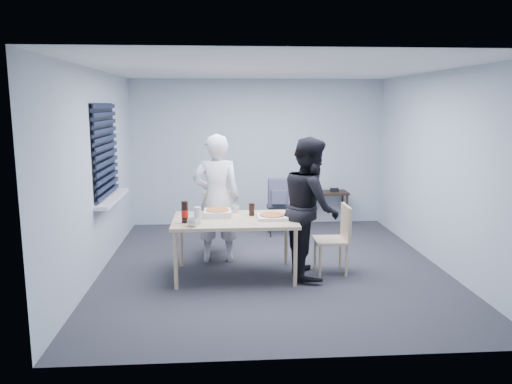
{
  "coord_description": "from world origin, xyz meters",
  "views": [
    {
      "loc": [
        -0.67,
        -6.44,
        2.16
      ],
      "look_at": [
        -0.2,
        0.1,
        1.0
      ],
      "focal_mm": 35.0,
      "sensor_mm": 36.0,
      "label": 1
    }
  ],
  "objects": [
    {
      "name": "soda_bottle",
      "position": [
        -1.11,
        -0.53,
        0.88
      ],
      "size": [
        0.08,
        0.08,
        0.27
      ],
      "rotation": [
        0.0,
        0.0,
        0.24
      ],
      "color": "black",
      "rests_on": "dining_table"
    },
    {
      "name": "pizza_box_a",
      "position": [
        -0.72,
        -0.19,
        0.79
      ],
      "size": [
        0.35,
        0.35,
        0.09
      ],
      "rotation": [
        0.0,
        0.0,
        -0.34
      ],
      "color": "silver",
      "rests_on": "dining_table"
    },
    {
      "name": "person_white",
      "position": [
        -0.73,
        0.29,
        0.89
      ],
      "size": [
        0.65,
        0.42,
        1.77
      ],
      "primitive_type": "imported",
      "rotation": [
        0.0,
        0.0,
        3.14
      ],
      "color": "silver",
      "rests_on": "ground"
    },
    {
      "name": "papers",
      "position": [
        1.0,
        2.31,
        0.61
      ],
      "size": [
        0.26,
        0.34,
        0.01
      ],
      "primitive_type": "cube",
      "rotation": [
        0.0,
        0.0,
        -0.07
      ],
      "color": "white",
      "rests_on": "side_table"
    },
    {
      "name": "side_table",
      "position": [
        1.15,
        2.28,
        0.53
      ],
      "size": [
        0.92,
        0.41,
        0.61
      ],
      "color": "black",
      "rests_on": "ground"
    },
    {
      "name": "chair_far",
      "position": [
        -0.73,
        0.69,
        0.51
      ],
      "size": [
        0.42,
        0.42,
        0.89
      ],
      "color": "beige",
      "rests_on": "ground"
    },
    {
      "name": "mug_b",
      "position": [
        -0.48,
        0.01,
        0.8
      ],
      "size": [
        0.1,
        0.1,
        0.09
      ],
      "primitive_type": "imported",
      "color": "silver",
      "rests_on": "dining_table"
    },
    {
      "name": "plastic_cups",
      "position": [
        -0.95,
        -0.6,
        0.85
      ],
      "size": [
        0.09,
        0.09,
        0.21
      ],
      "primitive_type": "cylinder",
      "rotation": [
        0.0,
        0.0,
        0.07
      ],
      "color": "silver",
      "rests_on": "dining_table"
    },
    {
      "name": "rubber_band",
      "position": [
        -0.26,
        -0.69,
        0.75
      ],
      "size": [
        0.07,
        0.07,
        0.0
      ],
      "primitive_type": "torus",
      "rotation": [
        0.0,
        0.0,
        0.4
      ],
      "color": "red",
      "rests_on": "dining_table"
    },
    {
      "name": "black_box",
      "position": [
        1.37,
        2.27,
        0.64
      ],
      "size": [
        0.14,
        0.1,
        0.06
      ],
      "primitive_type": "cube",
      "rotation": [
        0.0,
        0.0,
        0.03
      ],
      "color": "black",
      "rests_on": "side_table"
    },
    {
      "name": "chair_right",
      "position": [
        0.82,
        -0.32,
        0.51
      ],
      "size": [
        0.42,
        0.42,
        0.89
      ],
      "color": "beige",
      "rests_on": "ground"
    },
    {
      "name": "cola_glass",
      "position": [
        -0.28,
        -0.2,
        0.83
      ],
      "size": [
        0.09,
        0.09,
        0.16
      ],
      "primitive_type": "cylinder",
      "rotation": [
        0.0,
        0.0,
        -0.32
      ],
      "color": "black",
      "rests_on": "dining_table"
    },
    {
      "name": "room",
      "position": [
        -2.2,
        0.4,
        1.44
      ],
      "size": [
        5.0,
        5.0,
        5.0
      ],
      "color": "#2B2B2F",
      "rests_on": "ground"
    },
    {
      "name": "stool",
      "position": [
        0.27,
        1.62,
        0.38
      ],
      "size": [
        0.35,
        0.35,
        0.49
      ],
      "color": "black",
      "rests_on": "ground"
    },
    {
      "name": "pizza_box_b",
      "position": [
        -0.03,
        -0.37,
        0.77
      ],
      "size": [
        0.37,
        0.37,
        0.05
      ],
      "rotation": [
        0.0,
        0.0,
        -0.44
      ],
      "color": "silver",
      "rests_on": "dining_table"
    },
    {
      "name": "mug_a",
      "position": [
        -1.01,
        -0.72,
        0.8
      ],
      "size": [
        0.17,
        0.17,
        0.1
      ],
      "primitive_type": "imported",
      "rotation": [
        0.0,
        0.0,
        0.52
      ],
      "color": "silver",
      "rests_on": "dining_table"
    },
    {
      "name": "backpack",
      "position": [
        0.27,
        1.6,
        0.71
      ],
      "size": [
        0.33,
        0.24,
        0.46
      ],
      "rotation": [
        0.0,
        0.0,
        0.04
      ],
      "color": "#585C67",
      "rests_on": "stool"
    },
    {
      "name": "dining_table",
      "position": [
        -0.5,
        -0.35,
        0.69
      ],
      "size": [
        1.54,
        0.97,
        0.75
      ],
      "color": "beige",
      "rests_on": "ground"
    },
    {
      "name": "person_black",
      "position": [
        0.45,
        -0.38,
        0.89
      ],
      "size": [
        0.47,
        0.86,
        1.77
      ],
      "primitive_type": "imported",
      "rotation": [
        0.0,
        0.0,
        1.57
      ],
      "color": "black",
      "rests_on": "ground"
    }
  ]
}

